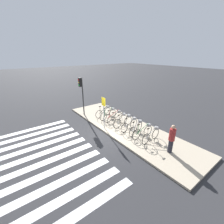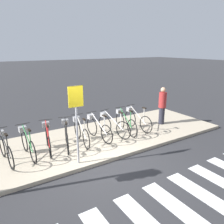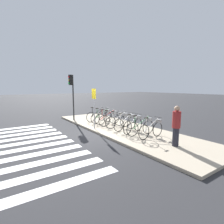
% 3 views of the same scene
% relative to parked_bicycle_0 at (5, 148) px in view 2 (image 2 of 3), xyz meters
% --- Properties ---
extents(ground_plane, '(120.00, 120.00, 0.00)m').
position_rel_parked_bicycle_0_xyz_m(ground_plane, '(2.59, -1.57, -0.58)').
color(ground_plane, '#2D2D30').
extents(sidewalk, '(12.06, 3.47, 0.12)m').
position_rel_parked_bicycle_0_xyz_m(sidewalk, '(2.59, 0.16, -0.52)').
color(sidewalk, '#B7A88E').
rests_on(sidewalk, ground_plane).
extents(parked_bicycle_0, '(0.46, 1.73, 1.06)m').
position_rel_parked_bicycle_0_xyz_m(parked_bicycle_0, '(0.00, 0.00, 0.00)').
color(parked_bicycle_0, black).
rests_on(parked_bicycle_0, sidewalk).
extents(parked_bicycle_1, '(0.46, 1.74, 1.06)m').
position_rel_parked_bicycle_0_xyz_m(parked_bicycle_1, '(0.66, 0.03, 0.00)').
color(parked_bicycle_1, black).
rests_on(parked_bicycle_1, sidewalk).
extents(parked_bicycle_2, '(0.51, 1.71, 1.06)m').
position_rel_parked_bicycle_0_xyz_m(parked_bicycle_2, '(1.34, 0.08, 0.00)').
color(parked_bicycle_2, black).
rests_on(parked_bicycle_2, sidewalk).
extents(parked_bicycle_3, '(0.65, 1.67, 1.06)m').
position_rel_parked_bicycle_0_xyz_m(parked_bicycle_3, '(1.98, 0.02, 0.00)').
color(parked_bicycle_3, black).
rests_on(parked_bicycle_3, sidewalk).
extents(parked_bicycle_4, '(0.46, 1.73, 1.06)m').
position_rel_parked_bicycle_0_xyz_m(parked_bicycle_4, '(2.56, 0.08, 0.00)').
color(parked_bicycle_4, black).
rests_on(parked_bicycle_4, sidewalk).
extents(parked_bicycle_5, '(0.46, 1.73, 1.06)m').
position_rel_parked_bicycle_0_xyz_m(parked_bicycle_5, '(3.26, 0.07, 0.00)').
color(parked_bicycle_5, black).
rests_on(parked_bicycle_5, sidewalk).
extents(parked_bicycle_6, '(0.59, 1.69, 1.06)m').
position_rel_parked_bicycle_0_xyz_m(parked_bicycle_6, '(3.91, 0.07, 0.00)').
color(parked_bicycle_6, black).
rests_on(parked_bicycle_6, sidewalk).
extents(parked_bicycle_7, '(0.46, 1.73, 1.06)m').
position_rel_parked_bicycle_0_xyz_m(parked_bicycle_7, '(4.54, 0.07, 0.00)').
color(parked_bicycle_7, black).
rests_on(parked_bicycle_7, sidewalk).
extents(parked_bicycle_8, '(0.46, 1.73, 1.06)m').
position_rel_parked_bicycle_0_xyz_m(parked_bicycle_8, '(5.19, 0.13, 0.00)').
color(parked_bicycle_8, black).
rests_on(parked_bicycle_8, sidewalk).
extents(pedestrian, '(0.34, 0.34, 1.71)m').
position_rel_parked_bicycle_0_xyz_m(pedestrian, '(6.59, 0.03, 0.44)').
color(pedestrian, '#23232D').
rests_on(pedestrian, sidewalk).
extents(sign_post, '(0.44, 0.07, 2.39)m').
position_rel_parked_bicycle_0_xyz_m(sign_post, '(1.86, -1.28, 1.16)').
color(sign_post, '#99999E').
rests_on(sign_post, sidewalk).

